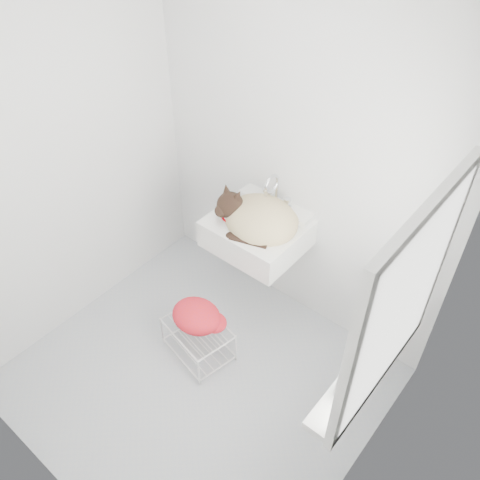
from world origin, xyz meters
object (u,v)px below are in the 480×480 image
Objects in this scene: sink at (258,222)px; bottle_c at (380,347)px; wire_rack at (198,338)px; bottle_b at (363,370)px; cat at (257,219)px; bottle_a at (342,397)px.

bottle_c is at bearing -19.57° from sink.
sink reaches higher than wire_rack.
sink is at bearing 152.71° from bottle_b.
wire_rack is at bearing -171.09° from bottle_c.
cat is 1.31m from bottle_a.
cat is (0.01, -0.02, 0.04)m from sink.
cat reaches higher than sink.
cat reaches higher than bottle_c.
sink is at bearing 84.98° from wire_rack.
wire_rack is at bearing -99.46° from cat.
cat is at bearing 153.27° from bottle_b.
bottle_a is at bearing -9.41° from wire_rack.
sink is at bearing 145.29° from bottle_a.
bottle_a is (1.09, -0.76, 0.00)m from sink.
sink is 1.16× the size of cat.
wire_rack is at bearing 170.59° from bottle_a.
sink is 3.53× the size of bottle_c.
bottle_c is (0.00, 0.18, 0.00)m from bottle_b.
bottle_a is 1.08× the size of bottle_c.
sink is 3.21× the size of bottle_b.
cat reaches higher than bottle_a.
wire_rack is (-0.05, -0.57, -0.70)m from sink.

